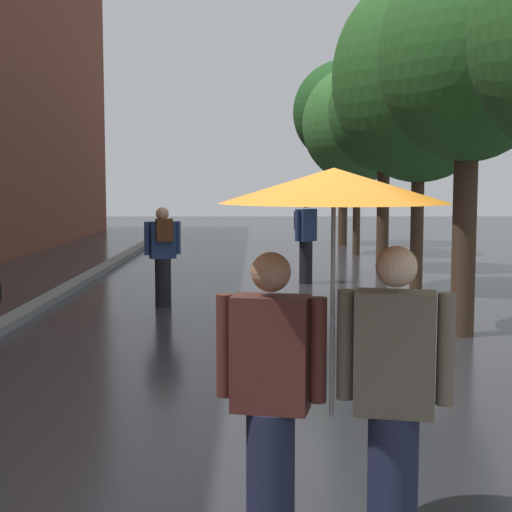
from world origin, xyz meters
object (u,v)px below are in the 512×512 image
street_tree_3 (384,112)px  street_tree_5 (343,113)px  couple_under_umbrella (333,299)px  pedestrian_walking_far (305,238)px  street_tree_1 (468,58)px  street_tree_2 (420,78)px  street_tree_4 (357,125)px  pedestrian_walking_midground (163,254)px

street_tree_3 → street_tree_5: (-0.12, 6.91, 0.59)m
couple_under_umbrella → pedestrian_walking_far: (0.58, 11.19, -0.51)m
street_tree_5 → street_tree_1: bearing=-90.1°
street_tree_2 → street_tree_4: bearing=91.5°
street_tree_4 → pedestrian_walking_midground: (-4.25, -8.78, -2.69)m
street_tree_5 → street_tree_3: bearing=-89.0°
street_tree_1 → street_tree_2: street_tree_2 is taller
street_tree_4 → street_tree_5: street_tree_5 is taller
couple_under_umbrella → street_tree_3: bearing=79.6°
street_tree_2 → pedestrian_walking_midground: bearing=-158.6°
street_tree_5 → couple_under_umbrella: (-2.34, -20.30, -2.71)m
street_tree_1 → street_tree_3: (0.15, 7.35, -0.04)m
street_tree_2 → couple_under_umbrella: bearing=-104.2°
street_tree_3 → street_tree_4: (-0.10, 3.72, 0.00)m
street_tree_1 → pedestrian_walking_midground: (-4.20, 2.30, -2.72)m
street_tree_2 → street_tree_3: (-0.08, 3.32, -0.31)m
street_tree_1 → street_tree_5: (0.03, 14.26, 0.55)m
street_tree_1 → street_tree_4: bearing=89.7°
street_tree_3 → street_tree_5: bearing=91.0°
street_tree_4 → pedestrian_walking_far: street_tree_4 is taller
pedestrian_walking_midground → street_tree_1: bearing=-28.7°
street_tree_4 → couple_under_umbrella: 17.42m
street_tree_3 → pedestrian_walking_midground: street_tree_3 is taller
pedestrian_walking_far → street_tree_3: bearing=49.5°
street_tree_3 → pedestrian_walking_far: (-1.88, -2.21, -2.64)m
street_tree_2 → couple_under_umbrella: size_ratio=2.74×
street_tree_5 → pedestrian_walking_far: (-1.76, -9.11, -3.23)m
pedestrian_walking_midground → pedestrian_walking_far: bearing=49.0°
pedestrian_walking_midground → pedestrian_walking_far: size_ratio=0.94×
street_tree_5 → pedestrian_walking_midground: 13.10m
pedestrian_walking_far → couple_under_umbrella: bearing=-93.0°
street_tree_2 → pedestrian_walking_midground: street_tree_2 is taller
couple_under_umbrella → pedestrian_walking_midground: size_ratio=1.30×
street_tree_4 → couple_under_umbrella: bearing=-97.8°
street_tree_1 → street_tree_2: size_ratio=0.87×
street_tree_2 → street_tree_5: bearing=91.1°
pedestrian_walking_far → street_tree_1: bearing=-71.4°
street_tree_2 → street_tree_3: street_tree_2 is taller
street_tree_2 → couple_under_umbrella: 10.67m
street_tree_4 → couple_under_umbrella: size_ratio=2.46×
street_tree_5 → couple_under_umbrella: bearing=-96.6°
street_tree_4 → street_tree_5: (-0.02, 3.18, 0.59)m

